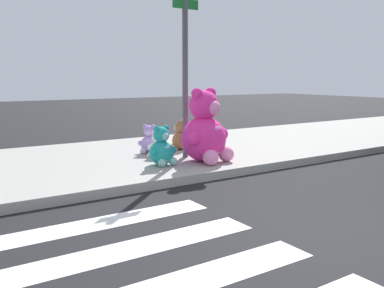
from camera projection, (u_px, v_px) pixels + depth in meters
The scene contains 9 objects.
ground_plane at pixel (334, 250), 4.21m from camera, with size 60.00×60.00×0.00m, color black.
sidewalk at pixel (123, 159), 8.50m from camera, with size 28.00×4.40×0.15m, color #9E9B93.
sign_pole at pixel (185, 71), 8.10m from camera, with size 0.56×0.11×3.20m.
plush_pink_large at pixel (205, 132), 7.83m from camera, with size 1.05×0.98×1.39m.
plush_teal at pixel (162, 149), 7.55m from camera, with size 0.56×0.50×0.73m.
plush_brown at pixel (180, 138), 9.17m from camera, with size 0.48×0.47×0.66m.
plush_lavender at pixel (149, 142), 8.75m from camera, with size 0.43×0.44×0.61m.
plush_lime at pixel (215, 141), 9.02m from camera, with size 0.36×0.37×0.51m.
plush_white at pixel (156, 147), 8.34m from camera, with size 0.37×0.35×0.51m.
Camera 1 is at (-3.39, -2.55, 1.73)m, focal length 39.03 mm.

